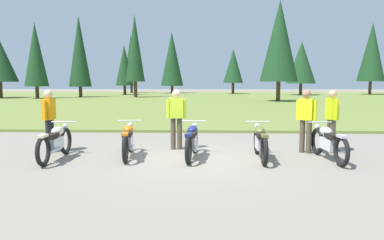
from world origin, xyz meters
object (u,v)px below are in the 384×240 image
Objects in this scene: motorcycle_navy at (192,141)px; motorcycle_silver at (328,142)px; motorcycle_cream at (55,142)px; rider_checking_bike at (176,116)px; motorcycle_olive at (260,142)px; rider_near_row_end at (49,117)px; motorcycle_orange at (128,140)px; rider_with_back_turned at (306,117)px; rider_in_hivis_vest at (332,117)px.

motorcycle_silver is (3.30, -0.15, 0.00)m from motorcycle_navy.
motorcycle_cream is 1.00× the size of motorcycle_navy.
rider_checking_bike is (-3.77, 1.30, 0.51)m from motorcycle_silver.
rider_near_row_end is (-5.51, 0.75, 0.51)m from motorcycle_olive.
motorcycle_orange is 3.28m from motorcycle_olive.
motorcycle_silver is at bearing -1.78° from motorcycle_olive.
motorcycle_silver is (6.60, 0.17, 0.00)m from motorcycle_cream.
rider_checking_bike reaches higher than motorcycle_olive.
rider_with_back_turned is at bearing 14.54° from motorcycle_navy.
rider_checking_bike is at bearing 176.80° from rider_in_hivis_vest.
motorcycle_olive is 1.66m from rider_with_back_turned.
rider_in_hivis_vest is at bearing 9.20° from motorcycle_orange.
motorcycle_orange is 5.41m from rider_in_hivis_vest.
motorcycle_cream is at bearing -178.56° from motorcycle_silver.
rider_with_back_turned is (6.29, 1.09, 0.51)m from motorcycle_cream.
motorcycle_orange is 1.00× the size of motorcycle_olive.
rider_checking_bike reaches higher than motorcycle_orange.
rider_with_back_turned is (1.32, 0.87, 0.51)m from motorcycle_olive.
rider_checking_bike reaches higher than motorcycle_cream.
rider_near_row_end reaches higher than motorcycle_cream.
motorcycle_orange is 1.26× the size of rider_with_back_turned.
rider_near_row_end is (-2.23, 0.60, 0.51)m from motorcycle_orange.
rider_checking_bike is 1.00× the size of rider_with_back_turned.
rider_in_hivis_vest reaches higher than motorcycle_orange.
motorcycle_navy is 1.35m from rider_checking_bike.
rider_in_hivis_vest is at bearing 68.70° from motorcycle_silver.
motorcycle_orange is 1.00× the size of motorcycle_silver.
motorcycle_cream is at bearing -61.02° from rider_near_row_end.
motorcycle_orange is 2.37m from rider_near_row_end.
motorcycle_olive is (1.67, -0.09, 0.00)m from motorcycle_navy.
rider_checking_bike is at bearing 149.71° from motorcycle_olive.
rider_near_row_end reaches higher than motorcycle_orange.
rider_checking_bike is 3.49m from rider_with_back_turned.
rider_checking_bike and rider_in_hivis_vest have the same top height.
motorcycle_orange is at bearing -14.94° from rider_near_row_end.
rider_in_hivis_vest is (7.55, 0.27, 0.00)m from rider_near_row_end.
rider_near_row_end is (-0.54, 0.97, 0.51)m from motorcycle_cream.
rider_with_back_turned is 1.00× the size of rider_in_hivis_vest.
motorcycle_olive is 1.26× the size of rider_in_hivis_vest.
motorcycle_navy is 3.86m from rider_in_hivis_vest.
motorcycle_olive is at bearing 2.49° from motorcycle_cream.
rider_near_row_end and rider_in_hivis_vest have the same top height.
motorcycle_orange and motorcycle_navy have the same top height.
rider_in_hivis_vest reaches higher than motorcycle_olive.
rider_near_row_end is 1.00× the size of rider_in_hivis_vest.
rider_with_back_turned is (-0.30, 0.92, 0.51)m from motorcycle_silver.
rider_in_hivis_vest is (5.32, 0.86, 0.51)m from motorcycle_orange.
motorcycle_cream is 1.00× the size of motorcycle_olive.
rider_with_back_turned is (2.99, 0.78, 0.51)m from motorcycle_navy.
motorcycle_navy and motorcycle_silver have the same top height.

